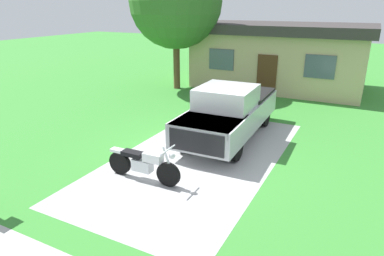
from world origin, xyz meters
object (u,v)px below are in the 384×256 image
object	(u,v)px
motorcycle	(144,164)
shade_tree	(176,1)
pickup_truck	(230,111)
neighbor_house	(280,55)

from	to	relation	value
motorcycle	shade_tree	xyz separation A→B (m)	(-4.61, 9.85, 4.16)
pickup_truck	shade_tree	bearing A→B (deg)	133.52
shade_tree	neighbor_house	size ratio (longest dim) A/B	0.74
motorcycle	pickup_truck	world-z (taller)	pickup_truck
pickup_truck	neighbor_house	world-z (taller)	neighbor_house
motorcycle	pickup_truck	size ratio (longest dim) A/B	0.39
motorcycle	shade_tree	distance (m)	11.65
neighbor_house	pickup_truck	bearing A→B (deg)	-86.77
shade_tree	neighbor_house	world-z (taller)	shade_tree
pickup_truck	neighbor_house	xyz separation A→B (m)	(-0.50, 8.86, 0.84)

